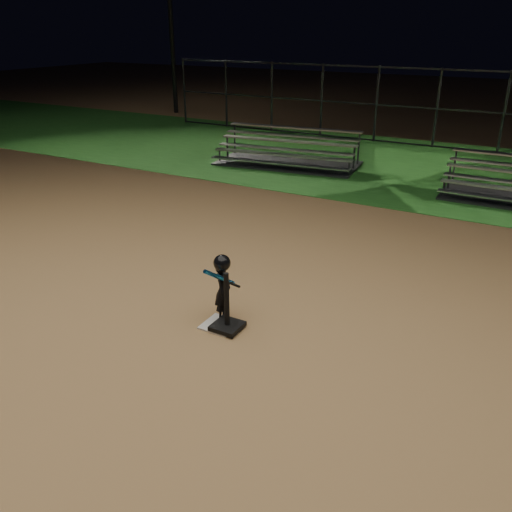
# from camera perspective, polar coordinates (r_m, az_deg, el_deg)

# --- Properties ---
(ground) EXTENTS (80.00, 80.00, 0.00)m
(ground) POSITION_cam_1_polar(r_m,az_deg,el_deg) (7.31, -3.85, -7.43)
(ground) COLOR #A57B4B
(ground) RESTS_ON ground
(grass_strip) EXTENTS (60.00, 8.00, 0.01)m
(grass_strip) POSITION_cam_1_polar(r_m,az_deg,el_deg) (16.06, 16.01, 9.16)
(grass_strip) COLOR #225F1E
(grass_strip) RESTS_ON ground
(home_plate) EXTENTS (0.45, 0.45, 0.02)m
(home_plate) POSITION_cam_1_polar(r_m,az_deg,el_deg) (7.30, -3.85, -7.35)
(home_plate) COLOR beige
(home_plate) RESTS_ON ground
(batting_tee) EXTENTS (0.38, 0.38, 0.81)m
(batting_tee) POSITION_cam_1_polar(r_m,az_deg,el_deg) (7.12, -3.11, -6.65)
(batting_tee) COLOR black
(batting_tee) RESTS_ON home_plate
(child_batter) EXTENTS (0.40, 0.58, 0.96)m
(child_batter) POSITION_cam_1_polar(r_m,az_deg,el_deg) (7.22, -3.59, -3.17)
(child_batter) COLOR black
(child_batter) RESTS_ON ground
(bleacher_left) EXTENTS (4.22, 2.44, 0.98)m
(bleacher_left) POSITION_cam_1_polar(r_m,az_deg,el_deg) (15.70, 3.38, 10.45)
(bleacher_left) COLOR #A3A4A8
(bleacher_left) RESTS_ON ground
(backstop_fence) EXTENTS (20.08, 0.08, 2.50)m
(backstop_fence) POSITION_cam_1_polar(r_m,az_deg,el_deg) (18.72, 18.79, 14.68)
(backstop_fence) COLOR #38383D
(backstop_fence) RESTS_ON ground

